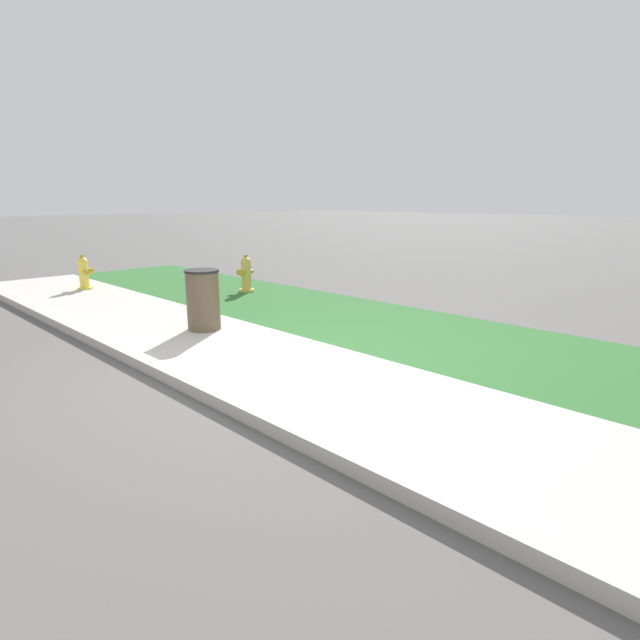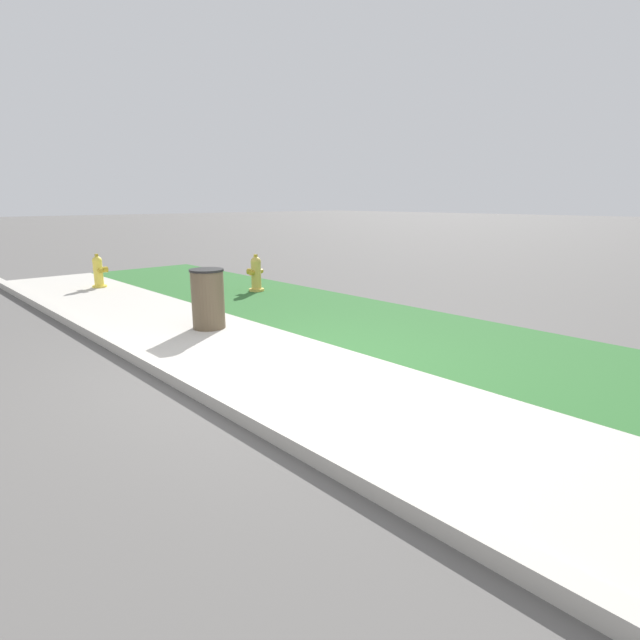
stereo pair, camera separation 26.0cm
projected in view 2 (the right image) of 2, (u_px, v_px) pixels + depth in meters
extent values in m
plane|color=#5B5956|center=(288.00, 370.00, 5.35)|extent=(120.00, 120.00, 0.00)
cube|color=#BCB7AD|center=(288.00, 370.00, 5.35)|extent=(18.00, 1.97, 0.01)
cube|color=#2D662D|center=(418.00, 332.00, 6.87)|extent=(18.00, 2.63, 0.01)
cube|color=#BCB7AD|center=(199.00, 390.00, 4.63)|extent=(18.00, 0.16, 0.12)
cylinder|color=yellow|center=(100.00, 286.00, 10.37)|extent=(0.28, 0.28, 0.05)
cylinder|color=yellow|center=(98.00, 273.00, 10.31)|extent=(0.18, 0.18, 0.51)
sphere|color=yellow|center=(97.00, 261.00, 10.25)|extent=(0.19, 0.19, 0.19)
cube|color=#B29323|center=(96.00, 255.00, 10.22)|extent=(0.06, 0.06, 0.06)
cylinder|color=#B29323|center=(96.00, 269.00, 10.39)|extent=(0.09, 0.09, 0.09)
cylinder|color=#B29323|center=(101.00, 271.00, 10.20)|extent=(0.09, 0.09, 0.09)
cylinder|color=#B29323|center=(105.00, 269.00, 10.39)|extent=(0.12, 0.10, 0.12)
cylinder|color=gold|center=(257.00, 290.00, 9.98)|extent=(0.30, 0.30, 0.05)
cylinder|color=gold|center=(256.00, 275.00, 9.92)|extent=(0.19, 0.19, 0.54)
sphere|color=gold|center=(256.00, 262.00, 9.85)|extent=(0.20, 0.20, 0.20)
cube|color=#B29323|center=(256.00, 256.00, 9.83)|extent=(0.07, 0.07, 0.06)
cylinder|color=#B29323|center=(252.00, 273.00, 9.78)|extent=(0.11, 0.11, 0.09)
cylinder|color=#B29323|center=(260.00, 271.00, 10.02)|extent=(0.11, 0.11, 0.09)
cylinder|color=#B29323|center=(250.00, 272.00, 9.97)|extent=(0.13, 0.14, 0.12)
cylinder|color=brown|center=(208.00, 300.00, 6.98)|extent=(0.45, 0.45, 0.82)
cylinder|color=black|center=(206.00, 270.00, 6.88)|extent=(0.48, 0.48, 0.03)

